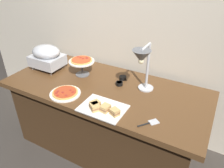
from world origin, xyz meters
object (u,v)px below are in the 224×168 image
(pizza_plate_front, at_px, (65,93))
(serving_spatula, at_px, (149,123))
(chafing_dish, at_px, (47,56))
(heat_lamp, at_px, (142,60))
(sandwich_platter, at_px, (102,108))
(sauce_cup_far, at_px, (123,78))
(pizza_plate_center, at_px, (82,62))
(sauce_cup_near, at_px, (119,83))

(pizza_plate_front, xyz_separation_m, serving_spatula, (0.78, -0.01, -0.01))
(chafing_dish, bearing_deg, heat_lamp, -1.31)
(sandwich_platter, relative_size, sauce_cup_far, 5.16)
(pizza_plate_center, bearing_deg, chafing_dish, -171.53)
(pizza_plate_front, xyz_separation_m, sauce_cup_far, (0.32, 0.48, 0.01))
(chafing_dish, height_order, sauce_cup_near, chafing_dish)
(chafing_dish, bearing_deg, pizza_plate_front, -32.87)
(pizza_plate_center, height_order, sauce_cup_near, pizza_plate_center)
(sauce_cup_near, distance_m, serving_spatula, 0.58)
(sandwich_platter, bearing_deg, pizza_plate_center, 139.65)
(chafing_dish, height_order, pizza_plate_center, chafing_dish)
(chafing_dish, distance_m, pizza_plate_center, 0.41)
(pizza_plate_center, bearing_deg, sauce_cup_near, -0.53)
(heat_lamp, distance_m, sandwich_platter, 0.49)
(heat_lamp, height_order, pizza_plate_front, heat_lamp)
(sauce_cup_far, bearing_deg, pizza_plate_front, -123.90)
(chafing_dish, distance_m, heat_lamp, 1.09)
(pizza_plate_center, xyz_separation_m, sandwich_platter, (0.48, -0.41, -0.12))
(sauce_cup_near, bearing_deg, sauce_cup_far, 99.84)
(chafing_dish, height_order, sauce_cup_far, chafing_dish)
(sandwich_platter, bearing_deg, heat_lamp, 60.50)
(chafing_dish, relative_size, heat_lamp, 0.73)
(pizza_plate_center, relative_size, sandwich_platter, 0.71)
(chafing_dish, relative_size, serving_spatula, 2.12)
(chafing_dish, bearing_deg, pizza_plate_center, 8.47)
(serving_spatula, bearing_deg, sauce_cup_far, 132.68)
(sandwich_platter, bearing_deg, pizza_plate_front, 174.95)
(sauce_cup_far, bearing_deg, serving_spatula, -47.32)
(pizza_plate_front, relative_size, sauce_cup_near, 4.03)
(chafing_dish, relative_size, sauce_cup_near, 4.83)
(chafing_dish, xyz_separation_m, pizza_plate_front, (0.48, -0.31, -0.13))
(chafing_dish, xyz_separation_m, pizza_plate_center, (0.40, 0.06, -0.01))
(heat_lamp, distance_m, pizza_plate_front, 0.73)
(sauce_cup_far, bearing_deg, sauce_cup_near, -80.16)
(pizza_plate_front, relative_size, serving_spatula, 1.77)
(heat_lamp, bearing_deg, sandwich_platter, -119.50)
(heat_lamp, height_order, sauce_cup_far, heat_lamp)
(heat_lamp, xyz_separation_m, sauce_cup_far, (-0.26, 0.19, -0.32))
(pizza_plate_front, distance_m, pizza_plate_center, 0.40)
(heat_lamp, xyz_separation_m, pizza_plate_front, (-0.58, -0.29, -0.33))
(pizza_plate_front, relative_size, sauce_cup_far, 3.87)
(heat_lamp, height_order, serving_spatula, heat_lamp)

